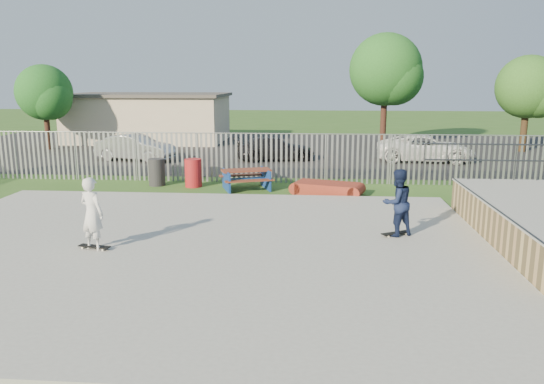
# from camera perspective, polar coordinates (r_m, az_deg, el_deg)

# --- Properties ---
(ground) EXTENTS (120.00, 120.00, 0.00)m
(ground) POSITION_cam_1_polar(r_m,az_deg,el_deg) (13.27, -9.39, -6.32)
(ground) COLOR #335B1F
(ground) RESTS_ON ground
(concrete_slab) EXTENTS (15.00, 12.00, 0.15)m
(concrete_slab) POSITION_cam_1_polar(r_m,az_deg,el_deg) (13.24, -9.40, -6.01)
(concrete_slab) COLOR gray
(concrete_slab) RESTS_ON ground
(fence) EXTENTS (26.04, 16.02, 2.00)m
(fence) POSITION_cam_1_polar(r_m,az_deg,el_deg) (17.22, -2.63, 1.52)
(fence) COLOR gray
(fence) RESTS_ON ground
(picnic_table) EXTENTS (2.25, 2.05, 0.78)m
(picnic_table) POSITION_cam_1_polar(r_m,az_deg,el_deg) (20.25, -2.79, 1.39)
(picnic_table) COLOR #5F291B
(picnic_table) RESTS_ON ground
(funbox) EXTENTS (2.41, 1.69, 0.44)m
(funbox) POSITION_cam_1_polar(r_m,az_deg,el_deg) (19.47, 5.97, 0.36)
(funbox) COLOR maroon
(funbox) RESTS_ON ground
(trash_bin_red) EXTENTS (0.66, 0.66, 1.10)m
(trash_bin_red) POSITION_cam_1_polar(r_m,az_deg,el_deg) (20.95, -8.46, 2.05)
(trash_bin_red) COLOR maroon
(trash_bin_red) RESTS_ON ground
(trash_bin_grey) EXTENTS (0.64, 0.64, 1.07)m
(trash_bin_grey) POSITION_cam_1_polar(r_m,az_deg,el_deg) (21.47, -12.29, 2.10)
(trash_bin_grey) COLOR #272729
(trash_bin_grey) RESTS_ON ground
(parking_lot) EXTENTS (40.00, 18.00, 0.02)m
(parking_lot) POSITION_cam_1_polar(r_m,az_deg,el_deg) (31.63, -1.17, 4.56)
(parking_lot) COLOR black
(parking_lot) RESTS_ON ground
(car_silver) EXTENTS (4.30, 2.30, 1.35)m
(car_silver) POSITION_cam_1_polar(r_m,az_deg,el_deg) (28.20, -14.49, 4.66)
(car_silver) COLOR #BABBBF
(car_silver) RESTS_ON parking_lot
(car_dark) EXTENTS (4.40, 2.64, 1.19)m
(car_dark) POSITION_cam_1_polar(r_m,az_deg,el_deg) (27.44, 0.26, 4.68)
(car_dark) COLOR black
(car_dark) RESTS_ON parking_lot
(car_white) EXTENTS (4.98, 2.55, 1.34)m
(car_white) POSITION_cam_1_polar(r_m,az_deg,el_deg) (28.15, 16.16, 4.55)
(car_white) COLOR white
(car_white) RESTS_ON parking_lot
(building) EXTENTS (10.40, 6.40, 3.20)m
(building) POSITION_cam_1_polar(r_m,az_deg,el_deg) (37.01, -13.08, 7.83)
(building) COLOR beige
(building) RESTS_ON ground
(tree_left) EXTENTS (3.23, 3.23, 4.99)m
(tree_left) POSITION_cam_1_polar(r_m,az_deg,el_deg) (34.25, -23.30, 9.79)
(tree_left) COLOR #41241A
(tree_left) RESTS_ON ground
(tree_mid) EXTENTS (4.53, 4.53, 6.98)m
(tree_mid) POSITION_cam_1_polar(r_m,az_deg,el_deg) (34.84, 12.12, 12.73)
(tree_mid) COLOR #3E2118
(tree_mid) RESTS_ON ground
(tree_right) EXTENTS (3.56, 3.56, 5.49)m
(tree_right) POSITION_cam_1_polar(r_m,az_deg,el_deg) (33.87, 25.83, 10.12)
(tree_right) COLOR #3D2A18
(tree_right) RESTS_ON ground
(skateboard_a) EXTENTS (0.80, 0.56, 0.08)m
(skateboard_a) POSITION_cam_1_polar(r_m,az_deg,el_deg) (14.23, 13.14, -4.41)
(skateboard_a) COLOR black
(skateboard_a) RESTS_ON concrete_slab
(skateboard_b) EXTENTS (0.82, 0.36, 0.08)m
(skateboard_b) POSITION_cam_1_polar(r_m,az_deg,el_deg) (13.48, -18.56, -5.66)
(skateboard_b) COLOR black
(skateboard_b) RESTS_ON concrete_slab
(skater_navy) EXTENTS (1.07, 0.99, 1.75)m
(skater_navy) POSITION_cam_1_polar(r_m,az_deg,el_deg) (14.02, 13.31, -1.12)
(skater_navy) COLOR #131C3C
(skater_navy) RESTS_ON concrete_slab
(skater_white) EXTENTS (0.75, 0.63, 1.75)m
(skater_white) POSITION_cam_1_polar(r_m,az_deg,el_deg) (13.26, -18.80, -2.21)
(skater_white) COLOR silver
(skater_white) RESTS_ON concrete_slab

